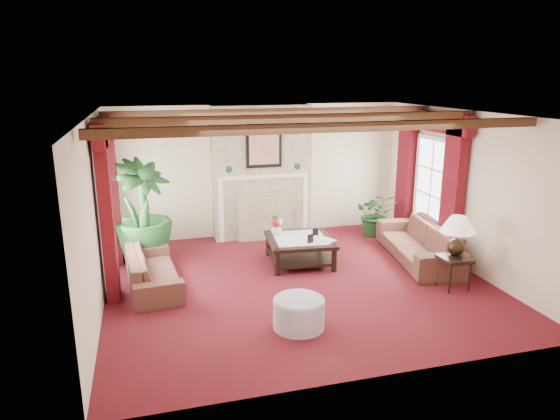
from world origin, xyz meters
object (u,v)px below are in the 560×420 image
object	(u,v)px
coffee_table	(300,251)
ottoman	(299,313)
sofa_right	(419,236)
side_table	(453,272)
potted_palm	(144,234)
sofa_left	(152,264)

from	to	relation	value
coffee_table	ottoman	xyz separation A→B (m)	(-0.72, -2.26, -0.03)
sofa_right	side_table	xyz separation A→B (m)	(-0.12, -1.26, -0.19)
potted_palm	ottoman	distance (m)	3.66
sofa_left	potted_palm	bearing A→B (deg)	0.65
sofa_left	side_table	distance (m)	4.76
sofa_right	potted_palm	bearing A→B (deg)	-95.71
sofa_left	sofa_right	world-z (taller)	sofa_right
coffee_table	sofa_right	bearing A→B (deg)	-5.38
sofa_left	ottoman	world-z (taller)	sofa_left
sofa_right	ottoman	xyz separation A→B (m)	(-2.86, -1.85, -0.25)
coffee_table	ottoman	distance (m)	2.37
sofa_right	coffee_table	world-z (taller)	sofa_right
sofa_right	side_table	world-z (taller)	sofa_right
potted_palm	side_table	xyz separation A→B (m)	(4.68, -2.50, -0.26)
coffee_table	ottoman	bearing A→B (deg)	-102.25
potted_palm	sofa_left	bearing A→B (deg)	-84.59
potted_palm	ottoman	xyz separation A→B (m)	(1.95, -3.09, -0.32)
potted_palm	coffee_table	distance (m)	2.81
sofa_left	potted_palm	distance (m)	1.19
sofa_left	sofa_right	distance (m)	4.70
side_table	potted_palm	bearing A→B (deg)	151.90
coffee_table	side_table	distance (m)	2.62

